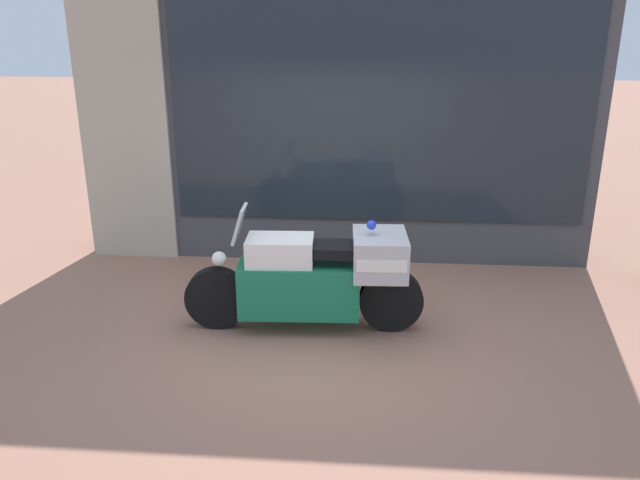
{
  "coord_description": "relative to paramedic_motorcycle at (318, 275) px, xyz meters",
  "views": [
    {
      "loc": [
        0.41,
        -5.5,
        2.79
      ],
      "look_at": [
        -0.07,
        0.44,
        0.74
      ],
      "focal_mm": 35.0,
      "sensor_mm": 36.0,
      "label": 1
    }
  ],
  "objects": [
    {
      "name": "ground_plane",
      "position": [
        0.05,
        0.05,
        -0.55
      ],
      "size": [
        60.0,
        60.0,
        0.0
      ],
      "primitive_type": "plane",
      "color": "#9E6B56"
    },
    {
      "name": "shop_building",
      "position": [
        -0.41,
        2.05,
        1.32
      ],
      "size": [
        6.15,
        0.55,
        3.72
      ],
      "color": "#424247",
      "rests_on": "ground"
    },
    {
      "name": "window_display",
      "position": [
        0.52,
        2.08,
        -0.11
      ],
      "size": [
        4.62,
        0.3,
        1.81
      ],
      "color": "slate",
      "rests_on": "ground"
    },
    {
      "name": "paramedic_motorcycle",
      "position": [
        0.0,
        0.0,
        0.0
      ],
      "size": [
        2.29,
        0.67,
        1.22
      ],
      "rotation": [
        0.0,
        0.0,
        3.19
      ],
      "color": "black",
      "rests_on": "ground"
    }
  ]
}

